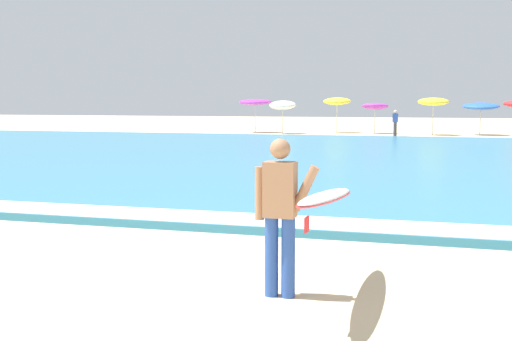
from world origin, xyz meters
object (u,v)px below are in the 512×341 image
(beach_umbrella_0, at_px, (255,102))
(beach_umbrella_1, at_px, (283,105))
(beach_umbrella_4, at_px, (433,102))
(surfer_with_board, at_px, (303,204))
(beach_umbrella_5, at_px, (481,106))
(beach_umbrella_2, at_px, (337,101))
(beach_umbrella_3, at_px, (375,106))
(beachgoer_near_row_left, at_px, (395,122))

(beach_umbrella_0, height_order, beach_umbrella_1, beach_umbrella_0)
(beach_umbrella_0, bearing_deg, beach_umbrella_4, -1.52)
(surfer_with_board, distance_m, beach_umbrella_5, 36.59)
(beach_umbrella_2, bearing_deg, beach_umbrella_1, -147.32)
(beach_umbrella_1, xyz_separation_m, beach_umbrella_2, (3.23, 2.07, 0.25))
(beach_umbrella_1, distance_m, beach_umbrella_4, 9.50)
(beach_umbrella_3, xyz_separation_m, beach_umbrella_4, (3.70, -1.10, 0.30))
(surfer_with_board, relative_size, beach_umbrella_1, 1.21)
(beach_umbrella_4, bearing_deg, surfer_with_board, -90.97)
(beach_umbrella_0, xyz_separation_m, beachgoer_near_row_left, (9.50, -2.25, -1.21))
(beach_umbrella_0, bearing_deg, surfer_with_board, -72.87)
(surfer_with_board, relative_size, beach_umbrella_2, 1.11)
(beach_umbrella_1, xyz_separation_m, beach_umbrella_4, (9.46, 0.82, 0.23))
(surfer_with_board, xyz_separation_m, beach_umbrella_4, (0.60, 35.56, 1.04))
(beach_umbrella_1, height_order, beach_umbrella_5, beach_umbrella_1)
(beach_umbrella_1, distance_m, beach_umbrella_3, 6.07)
(beach_umbrella_1, xyz_separation_m, beach_umbrella_3, (5.76, 1.92, -0.07))
(beach_umbrella_4, xyz_separation_m, beachgoer_near_row_left, (-2.16, -1.94, -1.23))
(beach_umbrella_3, bearing_deg, beach_umbrella_4, -16.56)
(beach_umbrella_1, bearing_deg, beach_umbrella_3, 18.43)
(beach_umbrella_5, bearing_deg, beach_umbrella_2, 177.52)
(beach_umbrella_3, relative_size, beach_umbrella_4, 0.86)
(beach_umbrella_3, distance_m, beach_umbrella_5, 6.56)
(beach_umbrella_3, xyz_separation_m, beach_umbrella_5, (6.55, -0.24, 0.02))
(beach_umbrella_5, bearing_deg, beach_umbrella_3, 177.89)
(beach_umbrella_4, height_order, beachgoer_near_row_left, beach_umbrella_4)
(beach_umbrella_3, height_order, beach_umbrella_4, beach_umbrella_4)
(surfer_with_board, xyz_separation_m, beach_umbrella_0, (-11.06, 35.87, 1.02))
(beachgoer_near_row_left, bearing_deg, beach_umbrella_3, 116.93)
(surfer_with_board, distance_m, beach_umbrella_3, 36.80)
(surfer_with_board, distance_m, beachgoer_near_row_left, 33.66)
(beach_umbrella_3, bearing_deg, surfer_with_board, -85.17)
(beachgoer_near_row_left, bearing_deg, beach_umbrella_1, 171.30)
(surfer_with_board, xyz_separation_m, beach_umbrella_3, (-3.10, 36.66, 0.74))
(beach_umbrella_4, relative_size, beach_umbrella_5, 1.05)
(beach_umbrella_1, relative_size, beach_umbrella_5, 0.98)
(beach_umbrella_5, height_order, beachgoer_near_row_left, beach_umbrella_5)
(beach_umbrella_0, relative_size, beach_umbrella_5, 1.01)
(beach_umbrella_0, height_order, beach_umbrella_2, beach_umbrella_2)
(beach_umbrella_1, distance_m, beachgoer_near_row_left, 7.46)
(beach_umbrella_2, height_order, beach_umbrella_3, beach_umbrella_2)
(beach_umbrella_5, distance_m, beachgoer_near_row_left, 5.82)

